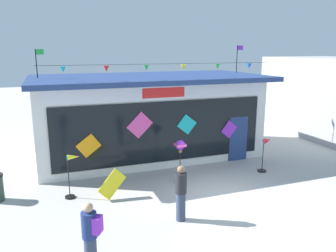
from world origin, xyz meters
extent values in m
plane|color=#ADAAA5|center=(0.00, 0.00, 0.00)|extent=(80.00, 80.00, 0.00)
cube|color=silver|center=(-1.00, 5.66, 1.78)|extent=(9.87, 4.44, 3.57)
cube|color=navy|center=(-1.00, 5.23, 3.67)|extent=(10.27, 5.30, 0.20)
cube|color=silver|center=(-1.00, 3.40, 3.23)|extent=(9.08, 0.08, 0.57)
cube|color=red|center=(-1.00, 3.37, 3.23)|extent=(1.78, 0.04, 0.40)
cube|color=black|center=(-1.00, 3.41, 1.61)|extent=(8.88, 0.06, 2.52)
cube|color=navy|center=(2.56, 3.41, 1.00)|extent=(0.90, 0.07, 2.00)
cube|color=orange|center=(-4.03, 3.35, 1.34)|extent=(0.97, 0.03, 0.94)
cube|color=#EA4CA3|center=(-2.01, 3.35, 1.99)|extent=(1.09, 0.03, 1.08)
cube|color=#19B7BC|center=(0.01, 3.35, 1.86)|extent=(0.88, 0.03, 0.88)
cube|color=purple|center=(2.04, 3.35, 1.48)|extent=(0.80, 0.03, 0.82)
cylinder|color=black|center=(-1.00, 3.19, 4.37)|extent=(9.47, 0.01, 0.01)
cone|color=#19B7BC|center=(-4.78, 3.19, 4.23)|extent=(0.20, 0.20, 0.22)
cone|color=red|center=(-3.27, 3.19, 4.23)|extent=(0.20, 0.20, 0.22)
cone|color=green|center=(-1.75, 3.19, 4.23)|extent=(0.20, 0.20, 0.22)
cone|color=yellow|center=(-0.24, 3.19, 4.23)|extent=(0.20, 0.20, 0.22)
cone|color=green|center=(1.27, 3.19, 4.23)|extent=(0.20, 0.20, 0.22)
cone|color=blue|center=(2.79, 3.19, 4.23)|extent=(0.20, 0.20, 0.22)
cylinder|color=black|center=(-5.68, 5.66, 4.35)|extent=(0.04, 0.04, 1.17)
cube|color=green|center=(-5.52, 5.66, 4.82)|extent=(0.32, 0.02, 0.22)
cylinder|color=black|center=(3.69, 5.66, 4.44)|extent=(0.04, 0.04, 1.35)
cube|color=purple|center=(3.85, 5.66, 5.00)|extent=(0.32, 0.02, 0.22)
cylinder|color=black|center=(-4.90, 1.87, 0.03)|extent=(0.34, 0.34, 0.06)
cylinder|color=black|center=(-4.90, 1.87, 0.71)|extent=(0.03, 0.03, 1.42)
cone|color=yellow|center=(-4.70, 1.87, 1.42)|extent=(0.41, 0.20, 0.18)
cylinder|color=#19B7BC|center=(-4.90, 1.87, 1.42)|extent=(0.03, 0.16, 0.16)
cylinder|color=black|center=(-0.85, 1.94, 0.03)|extent=(0.39, 0.39, 0.06)
cylinder|color=black|center=(-0.85, 1.94, 0.63)|extent=(0.03, 0.03, 1.26)
sphere|color=purple|center=(-0.85, 1.94, 1.44)|extent=(0.36, 0.36, 0.36)
cube|color=#EA4CA3|center=(-0.85, 1.94, 1.44)|extent=(0.37, 0.37, 0.08)
cube|color=brown|center=(-0.85, 1.94, 1.20)|extent=(0.10, 0.10, 0.10)
cylinder|color=black|center=(2.73, 1.76, 0.03)|extent=(0.35, 0.35, 0.06)
cylinder|color=black|center=(2.73, 1.76, 0.65)|extent=(0.03, 0.03, 1.31)
cone|color=red|center=(2.92, 1.76, 1.31)|extent=(0.43, 0.31, 0.20)
cylinder|color=#EA4CA3|center=(2.73, 1.76, 1.31)|extent=(0.03, 0.16, 0.16)
cylinder|color=navy|center=(-4.72, -2.32, 1.16)|extent=(0.34, 0.34, 0.60)
sphere|color=tan|center=(-4.72, -2.32, 1.57)|extent=(0.22, 0.22, 0.22)
cube|color=purple|center=(-4.56, -2.42, 1.19)|extent=(0.27, 0.31, 0.38)
cylinder|color=#333D56|center=(-1.95, -0.82, 0.43)|extent=(0.28, 0.28, 0.86)
cylinder|color=#232328|center=(-1.95, -0.82, 1.16)|extent=(0.34, 0.34, 0.60)
sphere|color=#8C6647|center=(-1.95, -0.82, 1.57)|extent=(0.22, 0.22, 0.22)
cube|color=yellow|center=(-3.55, 1.33, 0.51)|extent=(1.02, 0.26, 1.02)
cube|color=#99999E|center=(10.62, 5.84, 2.23)|extent=(5.18, 7.56, 4.46)
camera|label=1|loc=(-5.38, -9.14, 4.89)|focal=35.75mm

